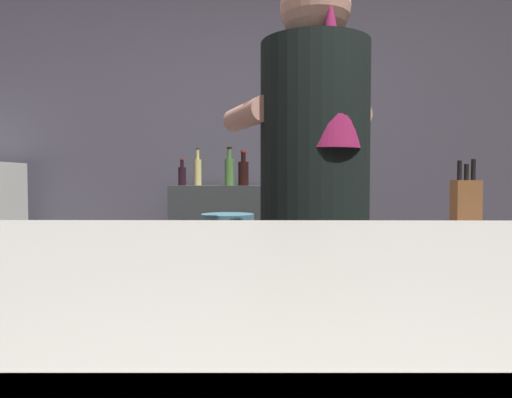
# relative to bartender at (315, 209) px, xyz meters

# --- Properties ---
(wall_back) EXTENTS (5.20, 0.10, 2.70)m
(wall_back) POSITION_rel_bartender_xyz_m (-0.11, 1.97, 0.33)
(wall_back) COLOR #4D4A58
(wall_back) RESTS_ON ground
(prep_counter) EXTENTS (2.10, 0.60, 0.91)m
(prep_counter) POSITION_rel_bartender_xyz_m (0.24, 0.45, -0.56)
(prep_counter) COLOR brown
(prep_counter) RESTS_ON ground
(back_shelf) EXTENTS (0.84, 0.36, 1.07)m
(back_shelf) POSITION_rel_bartender_xyz_m (-0.35, 1.69, -0.48)
(back_shelf) COLOR #353A3A
(back_shelf) RESTS_ON ground
(bartender) EXTENTS (0.50, 0.56, 1.75)m
(bartender) POSITION_rel_bartender_xyz_m (0.00, 0.00, 0.00)
(bartender) COLOR #2A2635
(bartender) RESTS_ON ground
(knife_block) EXTENTS (0.10, 0.08, 0.29)m
(knife_block) POSITION_rel_bartender_xyz_m (0.66, 0.44, -0.00)
(knife_block) COLOR #905C33
(knife_block) RESTS_ON prep_counter
(mixing_bowl) EXTENTS (0.22, 0.22, 0.06)m
(mixing_bowl) POSITION_rel_bartender_xyz_m (-0.31, 0.46, -0.08)
(mixing_bowl) COLOR teal
(mixing_bowl) RESTS_ON prep_counter
(chefs_knife) EXTENTS (0.24, 0.10, 0.01)m
(chefs_knife) POSITION_rel_bartender_xyz_m (0.28, 0.40, -0.11)
(chefs_knife) COLOR silver
(chefs_knife) RESTS_ON prep_counter
(bottle_soy) EXTENTS (0.05, 0.05, 0.18)m
(bottle_soy) POSITION_rel_bartender_xyz_m (-0.70, 1.69, 0.12)
(bottle_soy) COLOR black
(bottle_soy) RESTS_ON back_shelf
(bottle_vinegar) EXTENTS (0.05, 0.05, 0.26)m
(bottle_vinegar) POSITION_rel_bartender_xyz_m (-0.60, 1.75, 0.15)
(bottle_vinegar) COLOR #D9CF76
(bottle_vinegar) RESTS_ON back_shelf
(bottle_olive_oil) EXTENTS (0.07, 0.07, 0.23)m
(bottle_olive_oil) POSITION_rel_bartender_xyz_m (-0.29, 1.63, 0.14)
(bottle_olive_oil) COLOR black
(bottle_olive_oil) RESTS_ON back_shelf
(bottle_hot_sauce) EXTENTS (0.06, 0.06, 0.25)m
(bottle_hot_sauce) POSITION_rel_bartender_xyz_m (-0.38, 1.61, 0.15)
(bottle_hot_sauce) COLOR #4B7D3B
(bottle_hot_sauce) RESTS_ON back_shelf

